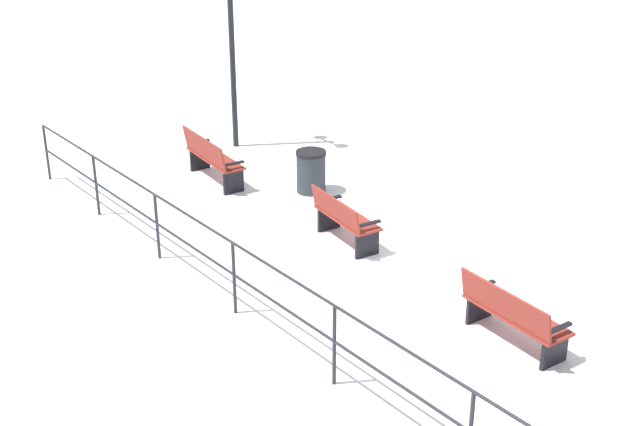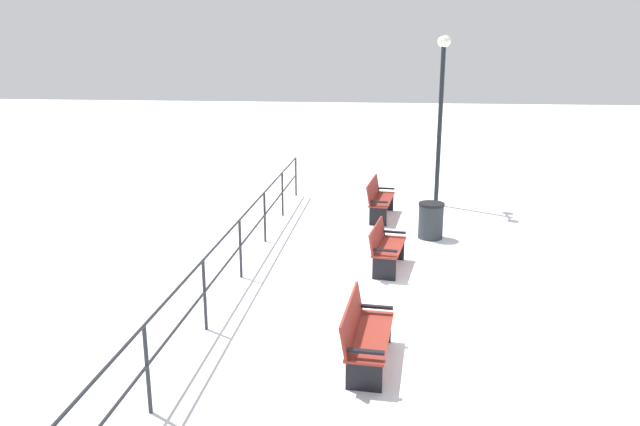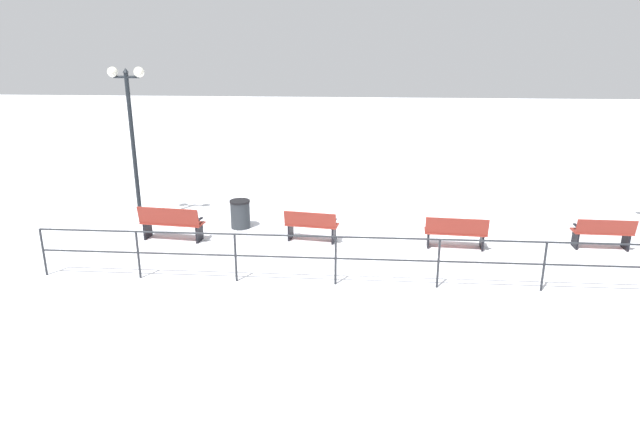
# 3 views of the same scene
# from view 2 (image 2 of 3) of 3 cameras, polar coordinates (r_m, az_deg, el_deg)

# --- Properties ---
(ground_plane) EXTENTS (80.00, 80.00, 0.00)m
(ground_plane) POSITION_cam_2_polar(r_m,az_deg,el_deg) (10.22, 5.82, -8.84)
(ground_plane) COLOR white
(ground_plane) RESTS_ON ground
(bench_second) EXTENTS (0.68, 1.60, 0.88)m
(bench_second) POSITION_cam_2_polar(r_m,az_deg,el_deg) (8.34, 4.16, -11.15)
(bench_second) COLOR maroon
(bench_second) RESTS_ON ground
(bench_third) EXTENTS (0.73, 1.46, 0.87)m
(bench_third) POSITION_cam_2_polar(r_m,az_deg,el_deg) (11.82, 6.17, -3.13)
(bench_third) COLOR maroon
(bench_third) RESTS_ON ground
(bench_fourth) EXTENTS (0.70, 1.74, 0.96)m
(bench_fourth) POSITION_cam_2_polar(r_m,az_deg,el_deg) (15.41, 5.53, 1.41)
(bench_fourth) COLOR maroon
(bench_fourth) RESTS_ON ground
(lamppost_middle) EXTENTS (0.29, 1.04, 4.47)m
(lamppost_middle) POSITION_cam_2_polar(r_m,az_deg,el_deg) (16.54, 11.32, 11.53)
(lamppost_middle) COLOR black
(lamppost_middle) RESTS_ON ground
(waterfront_railing) EXTENTS (0.05, 15.56, 1.13)m
(waterfront_railing) POSITION_cam_2_polar(r_m,az_deg,el_deg) (10.30, -8.98, -4.17)
(waterfront_railing) COLOR #26282D
(waterfront_railing) RESTS_ON ground
(trash_bin) EXTENTS (0.58, 0.58, 0.81)m
(trash_bin) POSITION_cam_2_polar(r_m,az_deg,el_deg) (13.91, 10.33, -0.69)
(trash_bin) COLOR #2D3338
(trash_bin) RESTS_ON ground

